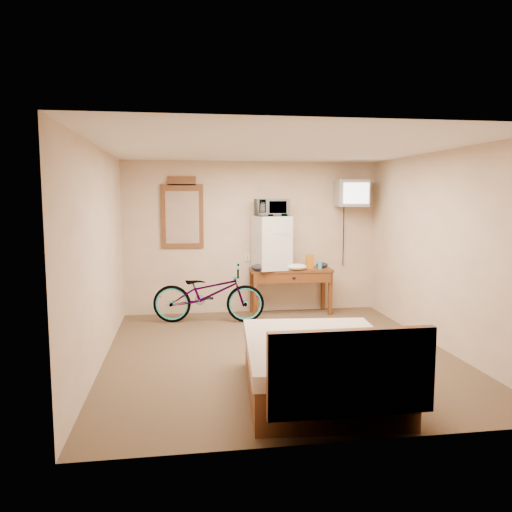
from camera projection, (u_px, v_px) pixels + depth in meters
name	position (u px, v px, depth m)	size (l,w,h in m)	color
room	(279.00, 253.00, 6.03)	(4.60, 4.64, 2.50)	#4D3C26
desk	(291.00, 276.00, 8.16)	(1.36, 0.58, 0.75)	brown
mini_fridge	(272.00, 243.00, 8.09)	(0.62, 0.60, 0.86)	silver
microwave	(272.00, 207.00, 8.02)	(0.50, 0.34, 0.28)	silver
snack_bag	(310.00, 262.00, 8.18)	(0.12, 0.07, 0.23)	orange
blue_cup	(320.00, 265.00, 8.17)	(0.07, 0.07, 0.12)	#3F98D8
cloth_cream	(297.00, 267.00, 8.02)	(0.33, 0.26, 0.10)	silver
cloth_dark_a	(260.00, 267.00, 7.93)	(0.30, 0.22, 0.11)	black
cloth_dark_b	(322.00, 265.00, 8.28)	(0.20, 0.16, 0.09)	black
crt_television	(352.00, 193.00, 8.17)	(0.53, 0.61, 0.44)	black
wall_mirror	(182.00, 213.00, 8.05)	(0.68, 0.04, 1.15)	brown
bicycle	(209.00, 293.00, 7.65)	(0.60, 1.70, 0.90)	black
bed	(321.00, 366.00, 4.81)	(1.56, 1.98, 0.90)	brown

